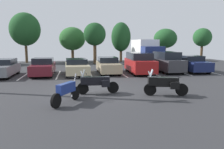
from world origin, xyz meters
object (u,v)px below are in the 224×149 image
(car_navy, at_px, (192,64))
(car_charcoal, at_px, (167,62))
(car_maroon, at_px, (43,67))
(motorcycle_third, at_px, (164,83))
(motorcycle_second, at_px, (66,91))
(motorcycle_touring, at_px, (96,82))
(car_tan, at_px, (108,65))
(car_champagne, at_px, (77,67))
(box_truck, at_px, (146,52))
(car_grey, at_px, (3,68))
(car_red, at_px, (139,63))

(car_navy, bearing_deg, car_charcoal, 178.79)
(car_maroon, bearing_deg, motorcycle_third, -50.10)
(motorcycle_second, distance_m, car_charcoal, 13.05)
(motorcycle_touring, height_order, car_tan, car_tan)
(car_champagne, relative_size, car_tan, 1.08)
(motorcycle_third, distance_m, box_truck, 15.38)
(car_champagne, distance_m, car_tan, 2.86)
(car_grey, distance_m, car_red, 11.71)
(motorcycle_second, bearing_deg, car_navy, 38.99)
(car_red, bearing_deg, motorcycle_third, -98.08)
(car_tan, xyz_separation_m, car_charcoal, (5.61, -0.26, 0.23))
(motorcycle_second, bearing_deg, car_red, 55.77)
(car_tan, bearing_deg, motorcycle_second, -109.35)
(motorcycle_third, height_order, car_tan, car_tan)
(car_charcoal, distance_m, car_navy, 2.58)
(car_grey, height_order, car_maroon, car_maroon)
(car_grey, height_order, car_charcoal, car_charcoal)
(car_champagne, relative_size, box_truck, 0.76)
(car_red, distance_m, car_navy, 5.33)
(car_maroon, bearing_deg, car_red, -1.52)
(car_red, xyz_separation_m, car_charcoal, (2.76, 0.23, 0.00))
(box_truck, bearing_deg, motorcycle_second, -119.95)
(motorcycle_second, height_order, car_navy, car_navy)
(motorcycle_second, distance_m, car_grey, 10.66)
(car_champagne, bearing_deg, car_maroon, 178.21)
(motorcycle_second, height_order, car_tan, car_tan)
(car_grey, distance_m, car_maroon, 3.17)
(motorcycle_third, height_order, car_red, car_red)
(car_champagne, distance_m, car_red, 5.70)
(box_truck, bearing_deg, car_tan, -133.58)
(car_maroon, bearing_deg, car_charcoal, 0.03)
(motorcycle_third, relative_size, car_charcoal, 0.53)
(motorcycle_second, relative_size, car_maroon, 0.43)
(car_navy, bearing_deg, motorcycle_second, -141.01)
(car_champagne, bearing_deg, motorcycle_second, -93.45)
(car_red, bearing_deg, motorcycle_second, -124.23)
(car_tan, bearing_deg, car_red, -9.82)
(box_truck, bearing_deg, car_grey, -156.22)
(motorcycle_third, xyz_separation_m, car_grey, (-10.50, 8.51, 0.05))
(car_maroon, height_order, box_truck, box_truck)
(car_red, relative_size, car_charcoal, 1.12)
(motorcycle_second, height_order, car_champagne, car_champagne)
(motorcycle_third, relative_size, car_champagne, 0.46)
(car_charcoal, distance_m, box_truck, 6.11)
(car_tan, height_order, car_charcoal, car_charcoal)
(car_champagne, height_order, car_charcoal, car_charcoal)
(car_maroon, bearing_deg, motorcycle_touring, -63.50)
(car_maroon, relative_size, car_charcoal, 1.07)
(motorcycle_second, xyz_separation_m, car_navy, (11.58, 9.38, 0.18))
(motorcycle_touring, height_order, car_grey, car_grey)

